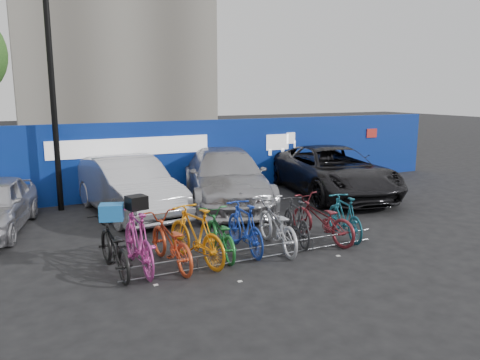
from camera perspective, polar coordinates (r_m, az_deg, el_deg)
ground at (r=10.05m, az=0.64°, el=-8.67°), size 100.00×100.00×0.00m
hoarding at (r=15.24m, az=-9.38°, el=2.59°), size 22.00×0.18×2.40m
lamppost at (r=13.93m, az=-21.87°, el=9.73°), size 0.25×0.50×6.11m
bike_rack at (r=9.50m, az=2.27°, el=-8.83°), size 5.60×0.03×0.30m
car_1 at (r=13.16m, az=-13.53°, el=-0.72°), size 2.31×4.96×1.57m
car_2 at (r=14.03m, az=-1.76°, el=0.36°), size 3.63×5.94×1.61m
car_3 at (r=15.49m, az=11.20°, el=1.09°), size 3.56×6.03×1.57m
bike_0 at (r=9.07m, az=-15.18°, el=-7.84°), size 0.80×1.98×1.02m
bike_1 at (r=9.07m, az=-12.31°, el=-7.14°), size 0.60×1.99×1.19m
bike_2 at (r=9.16m, az=-8.49°, el=-7.42°), size 0.84×1.98×1.01m
bike_3 at (r=9.27m, az=-5.39°, el=-6.66°), size 0.96×2.00×1.16m
bike_4 at (r=9.65m, az=-2.48°, el=-6.60°), size 0.78×1.82×0.93m
bike_5 at (r=9.86m, az=0.58°, el=-5.77°), size 0.58×1.82×1.08m
bike_6 at (r=10.07m, az=4.47°, el=-5.53°), size 0.94×2.07×1.05m
bike_7 at (r=10.51m, az=6.87°, el=-4.95°), size 0.86×1.76×1.02m
bike_8 at (r=10.72m, az=9.90°, el=-4.72°), size 1.01×2.04×1.02m
bike_9 at (r=11.05m, az=12.63°, el=-4.37°), size 0.79×1.75×1.01m
cargo_crate at (r=8.89m, az=-15.39°, el=-3.80°), size 0.49×0.43×0.30m
cargo_topcase at (r=8.88m, az=-12.50°, el=-2.70°), size 0.41×0.38×0.25m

